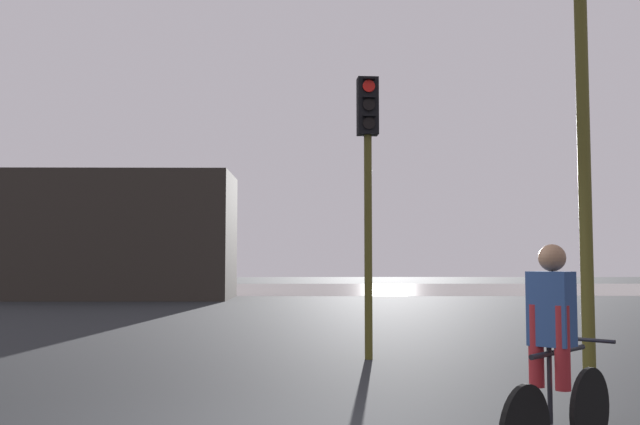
% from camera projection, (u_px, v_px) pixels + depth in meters
% --- Properties ---
extents(water_strip, '(80.00, 16.00, 0.01)m').
position_uv_depth(water_strip, '(305.00, 289.00, 38.06)').
color(water_strip, '#9E937F').
rests_on(water_strip, ground).
extents(distant_building, '(9.47, 4.00, 4.94)m').
position_uv_depth(distant_building, '(112.00, 236.00, 28.17)').
color(distant_building, '#2D2823').
rests_on(distant_building, ground).
extents(traffic_light_center, '(0.34, 0.35, 4.35)m').
position_uv_depth(traffic_light_center, '(368.00, 162.00, 11.03)').
color(traffic_light_center, '#4C4719').
rests_on(traffic_light_center, ground).
extents(traffic_light_near_right, '(0.37, 0.39, 5.08)m').
position_uv_depth(traffic_light_near_right, '(582.00, 51.00, 6.79)').
color(traffic_light_near_right, '#4C4719').
rests_on(traffic_light_near_right, ground).
extents(cyclist, '(1.23, 1.25, 1.62)m').
position_uv_depth(cyclist, '(555.00, 354.00, 5.19)').
color(cyclist, black).
rests_on(cyclist, ground).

